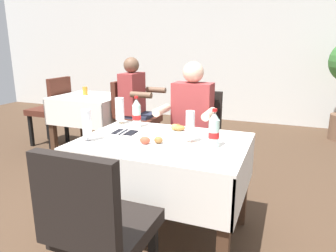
% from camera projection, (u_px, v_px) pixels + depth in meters
% --- Properties ---
extents(ground_plane, '(11.00, 11.00, 0.00)m').
position_uv_depth(ground_plane, '(140.00, 242.00, 2.28)').
color(ground_plane, '#473323').
extents(back_wall, '(11.00, 0.12, 2.95)m').
position_uv_depth(back_wall, '(240.00, 40.00, 5.62)').
color(back_wall, silver).
rests_on(back_wall, ground).
extents(main_dining_table, '(1.18, 0.86, 0.75)m').
position_uv_depth(main_dining_table, '(163.00, 163.00, 2.24)').
color(main_dining_table, white).
rests_on(main_dining_table, ground).
extents(chair_far_diner_seat, '(0.44, 0.50, 0.97)m').
position_uv_depth(chair_far_diner_seat, '(195.00, 136.00, 2.99)').
color(chair_far_diner_seat, black).
rests_on(chair_far_diner_seat, ground).
extents(chair_near_camera_side, '(0.44, 0.50, 0.97)m').
position_uv_depth(chair_near_camera_side, '(99.00, 226.00, 1.51)').
color(chair_near_camera_side, black).
rests_on(chair_near_camera_side, ground).
extents(seated_diner_far, '(0.50, 0.46, 1.26)m').
position_uv_depth(seated_diner_far, '(190.00, 122.00, 2.86)').
color(seated_diner_far, '#282D42').
rests_on(seated_diner_far, ground).
extents(plate_near_camera, '(0.26, 0.26, 0.06)m').
position_uv_depth(plate_near_camera, '(151.00, 143.00, 2.09)').
color(plate_near_camera, white).
rests_on(plate_near_camera, main_dining_table).
extents(plate_far_diner, '(0.25, 0.25, 0.06)m').
position_uv_depth(plate_far_diner, '(177.00, 130.00, 2.40)').
color(plate_far_diner, white).
rests_on(plate_far_diner, main_dining_table).
extents(beer_glass_left, '(0.07, 0.07, 0.22)m').
position_uv_depth(beer_glass_left, '(190.00, 127.00, 2.12)').
color(beer_glass_left, white).
rests_on(beer_glass_left, main_dining_table).
extents(beer_glass_middle, '(0.07, 0.07, 0.23)m').
position_uv_depth(beer_glass_middle, '(87.00, 126.00, 2.15)').
color(beer_glass_middle, white).
rests_on(beer_glass_middle, main_dining_table).
extents(beer_glass_right, '(0.07, 0.07, 0.22)m').
position_uv_depth(beer_glass_right, '(120.00, 110.00, 2.63)').
color(beer_glass_right, white).
rests_on(beer_glass_right, main_dining_table).
extents(cola_bottle_primary, '(0.07, 0.07, 0.26)m').
position_uv_depth(cola_bottle_primary, '(137.00, 114.00, 2.52)').
color(cola_bottle_primary, silver).
rests_on(cola_bottle_primary, main_dining_table).
extents(cola_bottle_secondary, '(0.07, 0.07, 0.26)m').
position_uv_depth(cola_bottle_secondary, '(214.00, 131.00, 2.03)').
color(cola_bottle_secondary, silver).
rests_on(cola_bottle_secondary, main_dining_table).
extents(napkin_cutlery_set, '(0.18, 0.19, 0.01)m').
position_uv_depth(napkin_cutlery_set, '(125.00, 132.00, 2.39)').
color(napkin_cutlery_set, black).
rests_on(napkin_cutlery_set, main_dining_table).
extents(background_dining_table, '(0.87, 0.76, 0.75)m').
position_uv_depth(background_dining_table, '(90.00, 110.00, 4.15)').
color(background_dining_table, white).
rests_on(background_dining_table, ground).
extents(background_chair_left, '(0.50, 0.44, 0.97)m').
position_uv_depth(background_chair_left, '(52.00, 107.00, 4.38)').
color(background_chair_left, '#4C2319').
rests_on(background_chair_left, ground).
extents(background_chair_right, '(0.50, 0.44, 0.97)m').
position_uv_depth(background_chair_right, '(133.00, 114.00, 3.92)').
color(background_chair_right, '#4C2319').
rests_on(background_chair_right, ground).
extents(background_patron, '(0.46, 0.50, 1.26)m').
position_uv_depth(background_patron, '(136.00, 102.00, 3.86)').
color(background_patron, '#282D42').
rests_on(background_patron, ground).
extents(background_table_tumbler, '(0.06, 0.06, 0.11)m').
position_uv_depth(background_table_tumbler, '(85.00, 91.00, 4.17)').
color(background_table_tumbler, '#C68928').
rests_on(background_table_tumbler, background_dining_table).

